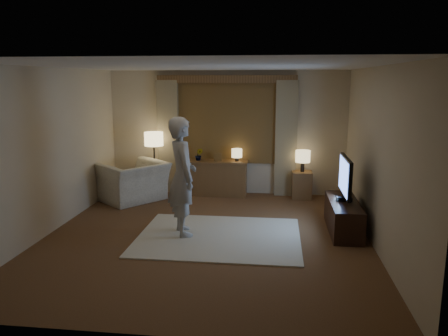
# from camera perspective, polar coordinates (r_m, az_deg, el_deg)

# --- Properties ---
(room) EXTENTS (5.04, 5.54, 2.64)m
(room) POSITION_cam_1_polar(r_m,az_deg,el_deg) (7.08, -1.72, 2.74)
(room) COLOR brown
(room) RESTS_ON ground
(rug) EXTENTS (2.50, 2.00, 0.02)m
(rug) POSITION_cam_1_polar(r_m,az_deg,el_deg) (6.87, -0.65, -8.93)
(rug) COLOR beige
(rug) RESTS_ON floor
(sideboard) EXTENTS (1.20, 0.40, 0.70)m
(sideboard) POSITION_cam_1_polar(r_m,az_deg,el_deg) (9.23, -0.81, -1.42)
(sideboard) COLOR brown
(sideboard) RESTS_ON floor
(picture_frame) EXTENTS (0.16, 0.02, 0.20)m
(picture_frame) POSITION_cam_1_polar(r_m,az_deg,el_deg) (9.14, -0.81, 1.33)
(picture_frame) COLOR brown
(picture_frame) RESTS_ON sideboard
(plant) EXTENTS (0.17, 0.13, 0.30)m
(plant) POSITION_cam_1_polar(r_m,az_deg,el_deg) (9.19, -3.29, 1.69)
(plant) COLOR #999999
(plant) RESTS_ON sideboard
(table_lamp_sideboard) EXTENTS (0.22, 0.22, 0.30)m
(table_lamp_sideboard) POSITION_cam_1_polar(r_m,az_deg,el_deg) (9.08, 1.69, 1.88)
(table_lamp_sideboard) COLOR black
(table_lamp_sideboard) RESTS_ON sideboard
(floor_lamp) EXTENTS (0.39, 0.39, 1.34)m
(floor_lamp) POSITION_cam_1_polar(r_m,az_deg,el_deg) (9.22, -9.14, 3.31)
(floor_lamp) COLOR black
(floor_lamp) RESTS_ON floor
(armchair) EXTENTS (1.57, 1.60, 0.78)m
(armchair) POSITION_cam_1_polar(r_m,az_deg,el_deg) (8.98, -11.75, -1.76)
(armchair) COLOR beige
(armchair) RESTS_ON floor
(side_table) EXTENTS (0.40, 0.40, 0.56)m
(side_table) POSITION_cam_1_polar(r_m,az_deg,el_deg) (9.13, 10.13, -2.19)
(side_table) COLOR brown
(side_table) RESTS_ON floor
(table_lamp_side) EXTENTS (0.30, 0.30, 0.44)m
(table_lamp_side) POSITION_cam_1_polar(r_m,az_deg,el_deg) (9.01, 10.26, 1.44)
(table_lamp_side) COLOR black
(table_lamp_side) RESTS_ON side_table
(tv_stand) EXTENTS (0.45, 1.40, 0.50)m
(tv_stand) POSITION_cam_1_polar(r_m,az_deg,el_deg) (7.33, 15.30, -6.08)
(tv_stand) COLOR black
(tv_stand) RESTS_ON floor
(tv) EXTENTS (0.24, 0.99, 0.71)m
(tv) POSITION_cam_1_polar(r_m,az_deg,el_deg) (7.16, 15.56, -1.17)
(tv) COLOR black
(tv) RESTS_ON tv_stand
(person) EXTENTS (0.68, 0.79, 1.84)m
(person) POSITION_cam_1_polar(r_m,az_deg,el_deg) (6.76, -5.47, -1.10)
(person) COLOR #B6B1A8
(person) RESTS_ON rug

